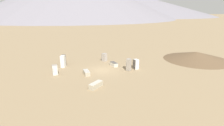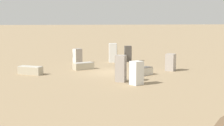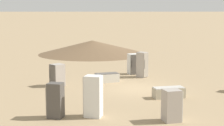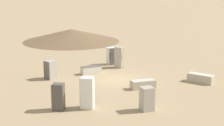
# 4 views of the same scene
# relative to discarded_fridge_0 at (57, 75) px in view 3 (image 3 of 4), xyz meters

# --- Properties ---
(ground_plane) EXTENTS (1000.00, 1000.00, 0.00)m
(ground_plane) POSITION_rel_discarded_fridge_0_xyz_m (-0.88, -5.00, -0.71)
(ground_plane) COLOR #9E8460
(dirt_mound) EXTENTS (11.68, 11.68, 1.48)m
(dirt_mound) POSITION_rel_discarded_fridge_0_xyz_m (16.90, -1.63, 0.03)
(dirt_mound) COLOR brown
(dirt_mound) RESTS_ON ground_plane
(discarded_fridge_0) EXTENTS (1.03, 1.04, 1.42)m
(discarded_fridge_0) POSITION_rel_discarded_fridge_0_xyz_m (0.00, 0.00, 0.00)
(discarded_fridge_0) COLOR #A89E93
(discarded_fridge_0) RESTS_ON ground_plane
(discarded_fridge_1) EXTENTS (0.80, 0.92, 1.92)m
(discarded_fridge_1) POSITION_rel_discarded_fridge_0_xyz_m (-6.91, -2.53, 0.25)
(discarded_fridge_1) COLOR white
(discarded_fridge_1) RESTS_ON ground_plane
(discarded_fridge_2) EXTENTS (0.72, 0.82, 1.61)m
(discarded_fridge_2) POSITION_rel_discarded_fridge_0_xyz_m (-7.03, -0.81, 0.10)
(discarded_fridge_2) COLOR #4C4742
(discarded_fridge_2) RESTS_ON ground_plane
(discarded_fridge_3) EXTENTS (0.85, 0.90, 1.43)m
(discarded_fridge_3) POSITION_rel_discarded_fridge_0_xyz_m (-7.66, -6.02, 0.00)
(discarded_fridge_3) COLOR #A89E93
(discarded_fridge_3) RESTS_ON ground_plane
(discarded_fridge_4) EXTENTS (0.88, 0.89, 1.54)m
(discarded_fridge_4) POSITION_rel_discarded_fridge_0_xyz_m (4.33, -5.18, 0.06)
(discarded_fridge_4) COLOR white
(discarded_fridge_4) RESTS_ON ground_plane
(discarded_fridge_6) EXTENTS (1.05, 1.86, 0.60)m
(discarded_fridge_6) POSITION_rel_discarded_fridge_0_xyz_m (-3.28, -6.62, -0.41)
(discarded_fridge_6) COLOR #B2A88E
(discarded_fridge_6) RESTS_ON ground_plane
(discarded_fridge_7) EXTENTS (1.16, 1.74, 0.62)m
(discarded_fridge_7) POSITION_rel_discarded_fridge_0_xyz_m (1.20, -3.18, -0.40)
(discarded_fridge_7) COLOR beige
(discarded_fridge_7) RESTS_ON ground_plane
(discarded_fridge_8) EXTENTS (0.88, 0.89, 1.82)m
(discarded_fridge_8) POSITION_rel_discarded_fridge_0_xyz_m (3.04, -5.75, 0.20)
(discarded_fridge_8) COLOR #A89E93
(discarded_fridge_8) RESTS_ON ground_plane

